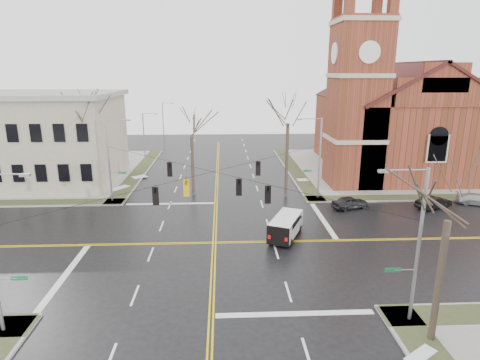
{
  "coord_description": "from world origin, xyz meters",
  "views": [
    {
      "loc": [
        0.79,
        -31.32,
        14.03
      ],
      "look_at": [
        2.44,
        6.0,
        3.83
      ],
      "focal_mm": 30.0,
      "sensor_mm": 36.0,
      "label": 1
    }
  ],
  "objects_px": {
    "streetlight_north_a": "(145,138)",
    "tree_se": "(449,212)",
    "parked_car_b": "(434,202)",
    "parked_car_c": "(477,199)",
    "signal_pole_se": "(416,242)",
    "tree_nw_near": "(192,132)",
    "tree_ne": "(288,118)",
    "signal_pole_ne": "(318,156)",
    "church": "(392,112)",
    "streetlight_north_b": "(164,121)",
    "tree_nw_far": "(89,115)",
    "parked_car_a": "(350,202)",
    "cargo_van": "(286,225)",
    "signal_pole_nw": "(110,158)"
  },
  "relations": [
    {
      "from": "streetlight_north_b",
      "to": "parked_car_c",
      "type": "height_order",
      "value": "streetlight_north_b"
    },
    {
      "from": "tree_nw_far",
      "to": "streetlight_north_b",
      "type": "bearing_deg",
      "value": 84.45
    },
    {
      "from": "streetlight_north_b",
      "to": "parked_car_b",
      "type": "relative_size",
      "value": 1.97
    },
    {
      "from": "signal_pole_nw",
      "to": "cargo_van",
      "type": "relative_size",
      "value": 1.71
    },
    {
      "from": "parked_car_b",
      "to": "tree_nw_far",
      "type": "xyz_separation_m",
      "value": [
        -36.89,
        6.3,
        8.65
      ]
    },
    {
      "from": "signal_pole_nw",
      "to": "streetlight_north_a",
      "type": "height_order",
      "value": "signal_pole_nw"
    },
    {
      "from": "tree_nw_far",
      "to": "tree_ne",
      "type": "distance_m",
      "value": 22.05
    },
    {
      "from": "signal_pole_se",
      "to": "tree_nw_near",
      "type": "relative_size",
      "value": 0.9
    },
    {
      "from": "signal_pole_nw",
      "to": "parked_car_b",
      "type": "height_order",
      "value": "signal_pole_nw"
    },
    {
      "from": "tree_nw_near",
      "to": "tree_ne",
      "type": "xyz_separation_m",
      "value": [
        10.77,
        -1.28,
        1.68
      ]
    },
    {
      "from": "tree_ne",
      "to": "signal_pole_se",
      "type": "bearing_deg",
      "value": -82.4
    },
    {
      "from": "streetlight_north_a",
      "to": "cargo_van",
      "type": "height_order",
      "value": "streetlight_north_a"
    },
    {
      "from": "cargo_van",
      "to": "parked_car_b",
      "type": "relative_size",
      "value": 1.3
    },
    {
      "from": "streetlight_north_a",
      "to": "tree_nw_far",
      "type": "bearing_deg",
      "value": -103.31
    },
    {
      "from": "signal_pole_se",
      "to": "streetlight_north_a",
      "type": "xyz_separation_m",
      "value": [
        -21.97,
        39.5,
        -0.48
      ]
    },
    {
      "from": "streetlight_north_a",
      "to": "streetlight_north_b",
      "type": "height_order",
      "value": "same"
    },
    {
      "from": "tree_ne",
      "to": "parked_car_b",
      "type": "bearing_deg",
      "value": -18.95
    },
    {
      "from": "church",
      "to": "cargo_van",
      "type": "distance_m",
      "value": 30.98
    },
    {
      "from": "signal_pole_ne",
      "to": "parked_car_a",
      "type": "distance_m",
      "value": 6.14
    },
    {
      "from": "tree_se",
      "to": "streetlight_north_a",
      "type": "bearing_deg",
      "value": 118.61
    },
    {
      "from": "signal_pole_se",
      "to": "parked_car_c",
      "type": "bearing_deg",
      "value": 50.03
    },
    {
      "from": "signal_pole_se",
      "to": "tree_nw_far",
      "type": "distance_m",
      "value": 36.21
    },
    {
      "from": "signal_pole_nw",
      "to": "tree_ne",
      "type": "bearing_deg",
      "value": 4.07
    },
    {
      "from": "parked_car_c",
      "to": "church",
      "type": "bearing_deg",
      "value": 33.52
    },
    {
      "from": "cargo_van",
      "to": "tree_nw_near",
      "type": "height_order",
      "value": "tree_nw_near"
    },
    {
      "from": "signal_pole_se",
      "to": "parked_car_c",
      "type": "xyz_separation_m",
      "value": [
        16.97,
        20.24,
        -4.35
      ]
    },
    {
      "from": "signal_pole_nw",
      "to": "parked_car_a",
      "type": "bearing_deg",
      "value": -7.63
    },
    {
      "from": "signal_pole_ne",
      "to": "church",
      "type": "bearing_deg",
      "value": 44.66
    },
    {
      "from": "signal_pole_ne",
      "to": "streetlight_north_b",
      "type": "height_order",
      "value": "signal_pole_ne"
    },
    {
      "from": "streetlight_north_b",
      "to": "tree_se",
      "type": "relative_size",
      "value": 0.79
    },
    {
      "from": "signal_pole_se",
      "to": "tree_ne",
      "type": "distance_m",
      "value": 24.92
    },
    {
      "from": "tree_nw_near",
      "to": "tree_se",
      "type": "relative_size",
      "value": 0.99
    },
    {
      "from": "tree_nw_far",
      "to": "tree_nw_near",
      "type": "height_order",
      "value": "tree_nw_far"
    },
    {
      "from": "signal_pole_se",
      "to": "tree_se",
      "type": "relative_size",
      "value": 0.89
    },
    {
      "from": "parked_car_b",
      "to": "tree_ne",
      "type": "relative_size",
      "value": 0.33
    },
    {
      "from": "streetlight_north_a",
      "to": "tree_nw_far",
      "type": "height_order",
      "value": "tree_nw_far"
    },
    {
      "from": "streetlight_north_a",
      "to": "parked_car_b",
      "type": "relative_size",
      "value": 1.97
    },
    {
      "from": "signal_pole_nw",
      "to": "parked_car_b",
      "type": "distance_m",
      "value": 34.73
    },
    {
      "from": "tree_se",
      "to": "tree_nw_near",
      "type": "bearing_deg",
      "value": 117.97
    },
    {
      "from": "signal_pole_nw",
      "to": "tree_ne",
      "type": "xyz_separation_m",
      "value": [
        19.39,
        1.38,
        3.99
      ]
    },
    {
      "from": "parked_car_b",
      "to": "parked_car_c",
      "type": "distance_m",
      "value": 5.43
    },
    {
      "from": "tree_nw_near",
      "to": "tree_ne",
      "type": "height_order",
      "value": "tree_ne"
    },
    {
      "from": "tree_ne",
      "to": "tree_se",
      "type": "bearing_deg",
      "value": -81.75
    },
    {
      "from": "signal_pole_ne",
      "to": "tree_ne",
      "type": "relative_size",
      "value": 0.73
    },
    {
      "from": "streetlight_north_a",
      "to": "parked_car_a",
      "type": "bearing_deg",
      "value": -38.79
    },
    {
      "from": "church",
      "to": "cargo_van",
      "type": "xyz_separation_m",
      "value": [
        -18.5,
        -23.75,
        -7.32
      ]
    },
    {
      "from": "streetlight_north_a",
      "to": "tree_se",
      "type": "height_order",
      "value": "tree_se"
    },
    {
      "from": "signal_pole_ne",
      "to": "signal_pole_se",
      "type": "height_order",
      "value": "same"
    },
    {
      "from": "tree_nw_far",
      "to": "tree_se",
      "type": "bearing_deg",
      "value": -46.65
    },
    {
      "from": "church",
      "to": "signal_pole_nw",
      "type": "bearing_deg",
      "value": -159.79
    }
  ]
}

